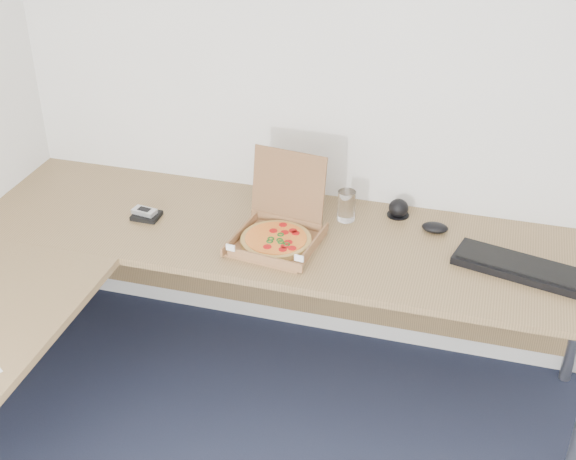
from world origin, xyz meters
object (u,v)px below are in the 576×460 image
(drinking_glass, at_px, (346,206))
(wallet, at_px, (147,216))
(keyboard, at_px, (518,267))
(desk, at_px, (166,285))
(pizza_box, at_px, (277,234))

(drinking_glass, height_order, wallet, drinking_glass)
(keyboard, relative_size, wallet, 4.25)
(drinking_glass, height_order, keyboard, drinking_glass)
(desk, bearing_deg, keyboard, 18.23)
(drinking_glass, bearing_deg, wallet, -165.14)
(desk, xyz_separation_m, keyboard, (1.23, 0.40, 0.04))
(pizza_box, height_order, drinking_glass, pizza_box)
(desk, height_order, wallet, wallet)
(pizza_box, distance_m, drinking_glass, 0.33)
(desk, height_order, drinking_glass, drinking_glass)
(desk, xyz_separation_m, wallet, (-0.25, 0.39, 0.04))
(wallet, bearing_deg, pizza_box, -3.51)
(pizza_box, height_order, wallet, pizza_box)
(desk, relative_size, drinking_glass, 19.58)
(desk, bearing_deg, pizza_box, 47.42)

